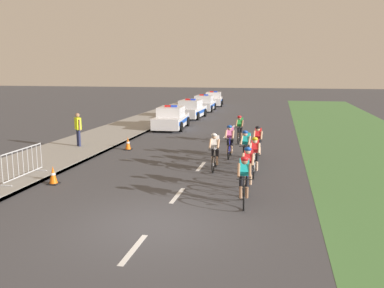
% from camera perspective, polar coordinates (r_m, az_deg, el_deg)
% --- Properties ---
extents(ground_plane, '(160.00, 160.00, 0.00)m').
position_cam_1_polar(ground_plane, '(10.67, -5.41, -11.23)').
color(ground_plane, '#424247').
extents(sidewalk_slab, '(3.71, 60.00, 0.12)m').
position_cam_1_polar(sidewalk_slab, '(25.76, -10.82, 1.61)').
color(sidewalk_slab, gray).
rests_on(sidewalk_slab, ground).
extents(kerb_edge, '(0.16, 60.00, 0.13)m').
position_cam_1_polar(kerb_edge, '(25.12, -7.08, 1.50)').
color(kerb_edge, '#9E9E99').
rests_on(kerb_edge, ground).
extents(grass_verge, '(7.00, 60.00, 0.01)m').
position_cam_1_polar(grass_verge, '(24.23, 22.99, 0.27)').
color(grass_verge, '#4C7F42').
rests_on(grass_verge, ground).
extents(lane_markings_centre, '(0.14, 25.60, 0.01)m').
position_cam_1_polar(lane_markings_centre, '(20.55, 3.36, -0.60)').
color(lane_markings_centre, white).
rests_on(lane_markings_centre, ground).
extents(cyclist_lead, '(0.44, 1.72, 1.56)m').
position_cam_1_polar(cyclist_lead, '(11.93, 7.35, -4.93)').
color(cyclist_lead, black).
rests_on(cyclist_lead, ground).
extents(cyclist_second, '(0.42, 1.72, 1.56)m').
position_cam_1_polar(cyclist_second, '(13.34, 7.89, -3.29)').
color(cyclist_second, black).
rests_on(cyclist_second, ground).
extents(cyclist_third, '(0.42, 1.72, 1.56)m').
position_cam_1_polar(cyclist_third, '(15.24, 8.82, -1.59)').
color(cyclist_third, black).
rests_on(cyclist_third, ground).
extents(cyclist_fourth, '(0.42, 1.72, 1.56)m').
position_cam_1_polar(cyclist_fourth, '(15.97, 3.23, -0.93)').
color(cyclist_fourth, black).
rests_on(cyclist_fourth, ground).
extents(cyclist_fifth, '(0.44, 1.72, 1.56)m').
position_cam_1_polar(cyclist_fifth, '(16.80, 7.60, -0.44)').
color(cyclist_fifth, black).
rests_on(cyclist_fifth, ground).
extents(cyclist_sixth, '(0.42, 1.72, 1.56)m').
position_cam_1_polar(cyclist_sixth, '(18.29, 5.35, 0.49)').
color(cyclist_sixth, black).
rests_on(cyclist_sixth, ground).
extents(cyclist_seventh, '(0.42, 1.72, 1.56)m').
position_cam_1_polar(cyclist_seventh, '(18.19, 9.25, 0.35)').
color(cyclist_seventh, black).
rests_on(cyclist_seventh, ground).
extents(cyclist_eighth, '(0.42, 1.72, 1.56)m').
position_cam_1_polar(cyclist_eighth, '(22.06, 6.74, 2.17)').
color(cyclist_eighth, black).
rests_on(cyclist_eighth, ground).
extents(police_car_nearest, '(2.19, 4.50, 1.59)m').
position_cam_1_polar(police_car_nearest, '(27.38, -2.94, 3.60)').
color(police_car_nearest, white).
rests_on(police_car_nearest, ground).
extents(police_car_second, '(2.11, 4.45, 1.59)m').
position_cam_1_polar(police_car_second, '(33.41, -0.18, 4.85)').
color(police_car_second, silver).
rests_on(police_car_second, ground).
extents(police_car_third, '(2.11, 4.46, 1.59)m').
position_cam_1_polar(police_car_third, '(39.34, 1.70, 5.69)').
color(police_car_third, silver).
rests_on(police_car_third, ground).
extents(police_car_furthest, '(2.31, 4.55, 1.59)m').
position_cam_1_polar(police_car_furthest, '(45.12, 3.05, 6.29)').
color(police_car_furthest, white).
rests_on(police_car_furthest, ground).
extents(crowd_barrier_front, '(0.52, 2.32, 1.07)m').
position_cam_1_polar(crowd_barrier_front, '(15.59, -22.69, -2.55)').
color(crowd_barrier_front, '#B7BABF').
rests_on(crowd_barrier_front, sidewalk_slab).
extents(traffic_cone_mid, '(0.36, 0.36, 0.64)m').
position_cam_1_polar(traffic_cone_mid, '(20.33, -9.01, 0.05)').
color(traffic_cone_mid, black).
rests_on(traffic_cone_mid, ground).
extents(traffic_cone_far, '(0.36, 0.36, 0.64)m').
position_cam_1_polar(traffic_cone_far, '(14.89, -18.97, -4.20)').
color(traffic_cone_far, black).
rests_on(traffic_cone_far, ground).
extents(spectator_closest, '(0.45, 0.40, 1.68)m').
position_cam_1_polar(spectator_closest, '(21.11, -15.75, 2.29)').
color(spectator_closest, '#23284C').
rests_on(spectator_closest, sidewalk_slab).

